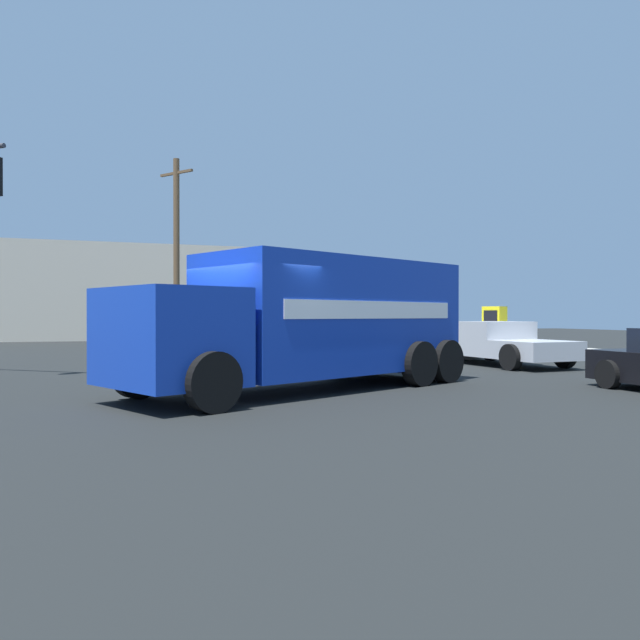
{
  "coord_description": "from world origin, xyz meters",
  "views": [
    {
      "loc": [
        -2.76,
        -11.92,
        1.57
      ],
      "look_at": [
        1.62,
        0.31,
        1.48
      ],
      "focal_mm": 35.08,
      "sensor_mm": 36.0,
      "label": 1
    }
  ],
  "objects_px": {
    "pickup_silver": "(499,342)",
    "utility_pole": "(176,250)",
    "palm_tree_far": "(387,285)",
    "delivery_truck": "(311,321)",
    "vending_machine_red": "(494,326)"
  },
  "relations": [
    {
      "from": "vending_machine_red",
      "to": "palm_tree_far",
      "type": "xyz_separation_m",
      "value": [
        -3.74,
        3.68,
        2.05
      ]
    },
    {
      "from": "delivery_truck",
      "to": "vending_machine_red",
      "type": "height_order",
      "value": "delivery_truck"
    },
    {
      "from": "delivery_truck",
      "to": "palm_tree_far",
      "type": "height_order",
      "value": "palm_tree_far"
    },
    {
      "from": "delivery_truck",
      "to": "vending_machine_red",
      "type": "xyz_separation_m",
      "value": [
        13.15,
        12.08,
        -0.39
      ]
    },
    {
      "from": "vending_machine_red",
      "to": "delivery_truck",
      "type": "bearing_deg",
      "value": -137.43
    },
    {
      "from": "delivery_truck",
      "to": "vending_machine_red",
      "type": "bearing_deg",
      "value": 42.57
    },
    {
      "from": "vending_machine_red",
      "to": "utility_pole",
      "type": "distance_m",
      "value": 15.7
    },
    {
      "from": "pickup_silver",
      "to": "utility_pole",
      "type": "bearing_deg",
      "value": 119.85
    },
    {
      "from": "palm_tree_far",
      "to": "utility_pole",
      "type": "xyz_separation_m",
      "value": [
        -10.0,
        2.95,
        1.66
      ]
    },
    {
      "from": "palm_tree_far",
      "to": "utility_pole",
      "type": "height_order",
      "value": "utility_pole"
    },
    {
      "from": "delivery_truck",
      "to": "vending_machine_red",
      "type": "relative_size",
      "value": 4.54
    },
    {
      "from": "vending_machine_red",
      "to": "utility_pole",
      "type": "relative_size",
      "value": 0.2
    },
    {
      "from": "palm_tree_far",
      "to": "delivery_truck",
      "type": "bearing_deg",
      "value": -120.84
    },
    {
      "from": "pickup_silver",
      "to": "vending_machine_red",
      "type": "distance_m",
      "value": 9.57
    },
    {
      "from": "delivery_truck",
      "to": "utility_pole",
      "type": "distance_m",
      "value": 19.01
    }
  ]
}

